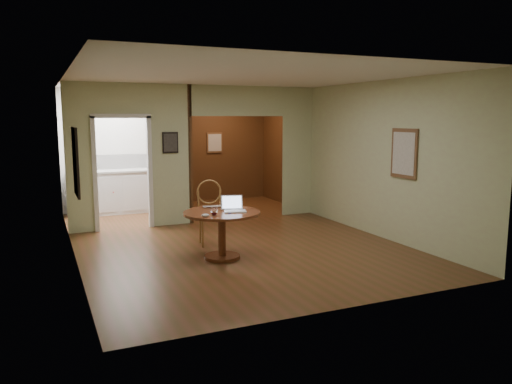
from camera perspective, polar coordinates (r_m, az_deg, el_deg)
name	(u,v)px	position (r m, az deg, el deg)	size (l,w,h in m)	color
floor	(251,253)	(7.76, -0.63, -6.97)	(5.00, 5.00, 0.00)	#4B3115
room_shell	(169,157)	(10.31, -9.86, 4.02)	(5.20, 7.50, 5.00)	white
dining_table	(222,224)	(7.37, -3.93, -3.64)	(1.13, 1.13, 0.71)	brown
chair	(210,209)	(8.24, -5.26, -1.90)	(0.52, 0.52, 1.06)	#A06F38
open_laptop	(233,207)	(7.36, -2.59, -1.70)	(0.37, 0.36, 0.23)	white
closed_laptop	(213,207)	(7.64, -4.89, -1.72)	(0.31, 0.20, 0.02)	#A9A8AD
mouse	(205,215)	(6.96, -5.80, -2.67)	(0.11, 0.06, 0.05)	white
wine_glass	(214,211)	(7.07, -4.80, -2.20)	(0.10, 0.10, 0.11)	white
pen	(231,213)	(7.21, -2.84, -2.39)	(0.01, 0.01, 0.16)	#0C0C55
kitchen_cabinet	(119,191)	(11.31, -15.44, 0.07)	(2.06, 0.60, 0.94)	silver
grocery_bag	(154,162)	(11.38, -11.57, 3.42)	(0.31, 0.27, 0.31)	tan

